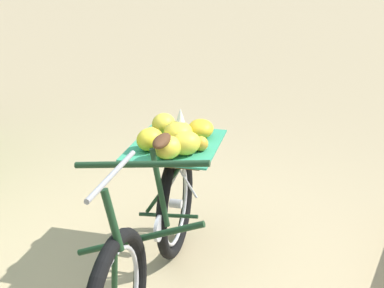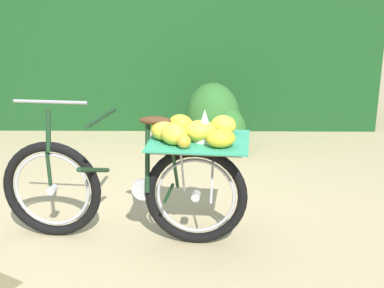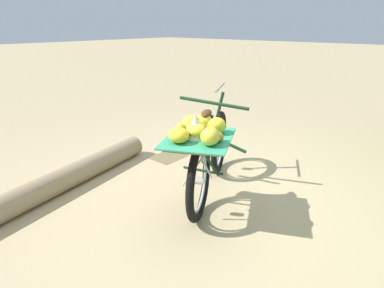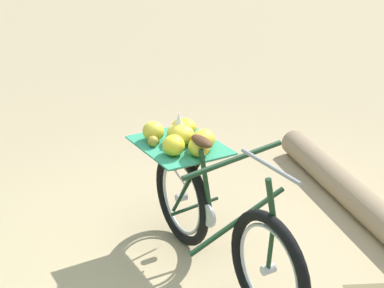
{
  "view_description": "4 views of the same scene",
  "coord_description": "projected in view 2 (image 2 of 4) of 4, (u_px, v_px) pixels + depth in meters",
  "views": [
    {
      "loc": [
        1.73,
        1.86,
        1.9
      ],
      "look_at": [
        -0.53,
        -0.02,
        0.78
      ],
      "focal_mm": 46.46,
      "sensor_mm": 36.0,
      "label": 1
    },
    {
      "loc": [
        -2.42,
        3.05,
        2.0
      ],
      "look_at": [
        -0.44,
        -0.04,
        0.77
      ],
      "focal_mm": 53.57,
      "sensor_mm": 36.0,
      "label": 2
    },
    {
      "loc": [
        -2.46,
        -1.73,
        1.67
      ],
      "look_at": [
        -0.55,
        -0.1,
        0.75
      ],
      "focal_mm": 30.6,
      "sensor_mm": 36.0,
      "label": 3
    },
    {
      "loc": [
        3.33,
        -0.27,
        2.36
      ],
      "look_at": [
        -0.5,
        -0.01,
        0.76
      ],
      "focal_mm": 54.15,
      "sensor_mm": 36.0,
      "label": 4
    }
  ],
  "objects": [
    {
      "name": "foliage_hedge",
      "position": [
        180.0,
        48.0,
        6.85
      ],
      "size": [
        4.37,
        3.2,
        1.82
      ],
      "primitive_type": "cube",
      "rotation": [
        0.0,
        0.0,
        3.7
      ],
      "color": "#19471E",
      "rests_on": "ground_plane"
    },
    {
      "name": "ground_plane",
      "position": [
        140.0,
        231.0,
        4.31
      ],
      "size": [
        60.0,
        60.0,
        0.0
      ],
      "primitive_type": "plane",
      "color": "tan"
    },
    {
      "name": "shrub_cluster",
      "position": [
        214.0,
        121.0,
        5.98
      ],
      "size": [
        0.76,
        0.52,
        0.72
      ],
      "color": "#2D6628",
      "rests_on": "ground_plane"
    },
    {
      "name": "bicycle",
      "position": [
        144.0,
        173.0,
        4.02
      ],
      "size": [
        1.73,
        1.06,
        1.03
      ],
      "rotation": [
        0.0,
        0.0,
        0.46
      ],
      "color": "black",
      "rests_on": "ground_plane"
    }
  ]
}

